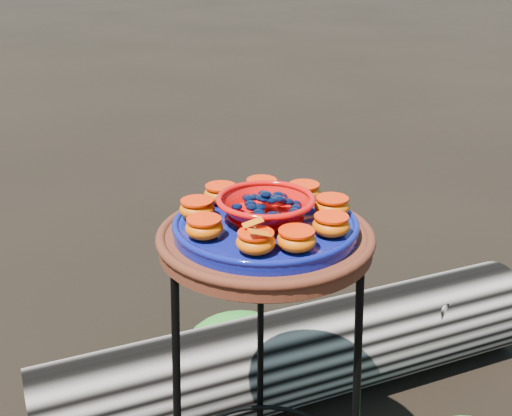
{
  "coord_description": "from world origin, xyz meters",
  "views": [
    {
      "loc": [
        -0.06,
        -1.13,
        1.25
      ],
      "look_at": [
        -0.02,
        0.0,
        0.79
      ],
      "focal_mm": 45.0,
      "sensor_mm": 36.0,
      "label": 1
    }
  ],
  "objects_px": {
    "terracotta_saucer": "(265,241)",
    "plant_stand": "(264,394)",
    "red_bowl": "(266,210)",
    "driftwood_log": "(299,355)",
    "cobalt_plate": "(266,227)"
  },
  "relations": [
    {
      "from": "red_bowl",
      "to": "driftwood_log",
      "type": "relative_size",
      "value": 0.12
    },
    {
      "from": "cobalt_plate",
      "to": "red_bowl",
      "type": "relative_size",
      "value": 2.0
    },
    {
      "from": "cobalt_plate",
      "to": "red_bowl",
      "type": "bearing_deg",
      "value": 0.0
    },
    {
      "from": "driftwood_log",
      "to": "plant_stand",
      "type": "bearing_deg",
      "value": -105.71
    },
    {
      "from": "plant_stand",
      "to": "cobalt_plate",
      "type": "distance_m",
      "value": 0.4
    },
    {
      "from": "cobalt_plate",
      "to": "driftwood_log",
      "type": "height_order",
      "value": "cobalt_plate"
    },
    {
      "from": "red_bowl",
      "to": "driftwood_log",
      "type": "xyz_separation_m",
      "value": [
        0.12,
        0.43,
        -0.64
      ]
    },
    {
      "from": "cobalt_plate",
      "to": "red_bowl",
      "type": "height_order",
      "value": "red_bowl"
    },
    {
      "from": "terracotta_saucer",
      "to": "cobalt_plate",
      "type": "bearing_deg",
      "value": 0.0
    },
    {
      "from": "driftwood_log",
      "to": "red_bowl",
      "type": "bearing_deg",
      "value": -105.71
    },
    {
      "from": "plant_stand",
      "to": "terracotta_saucer",
      "type": "relative_size",
      "value": 1.69
    },
    {
      "from": "terracotta_saucer",
      "to": "red_bowl",
      "type": "distance_m",
      "value": 0.07
    },
    {
      "from": "terracotta_saucer",
      "to": "cobalt_plate",
      "type": "distance_m",
      "value": 0.03
    },
    {
      "from": "terracotta_saucer",
      "to": "red_bowl",
      "type": "relative_size",
      "value": 2.33
    },
    {
      "from": "terracotta_saucer",
      "to": "plant_stand",
      "type": "bearing_deg",
      "value": 0.0
    }
  ]
}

